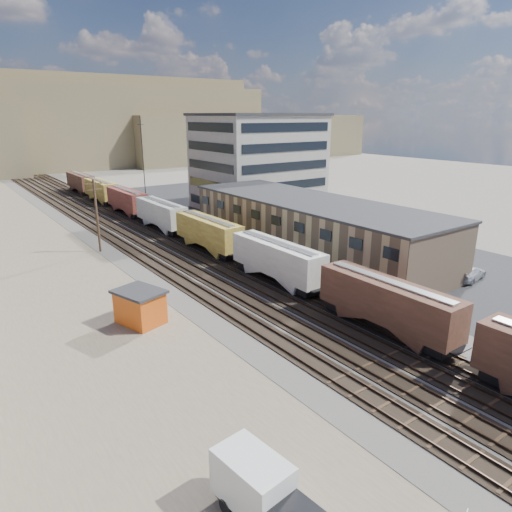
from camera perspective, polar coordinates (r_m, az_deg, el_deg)
ground at (r=37.67m, az=15.74°, el=-12.25°), size 300.00×300.00×0.00m
ballast_bed at (r=76.68m, az=-14.65°, el=3.02°), size 18.00×200.00×0.06m
dirt_yard at (r=62.65m, az=-28.29°, el=-1.70°), size 24.00×180.00×0.03m
asphalt_lot at (r=75.29m, az=5.54°, el=3.24°), size 26.00×120.00×0.04m
rail_tracks at (r=76.47m, az=-15.03°, el=3.01°), size 11.40×200.00×0.24m
freight_train at (r=69.55m, az=-9.15°, el=4.28°), size 3.00×119.74×4.46m
warehouse at (r=62.66m, az=6.84°, el=3.75°), size 12.40×40.40×7.25m
office_tower at (r=92.80m, az=0.23°, el=11.75°), size 22.60×18.60×18.45m
utility_pole_north at (r=65.48m, az=-19.29°, el=4.97°), size 2.20×0.32×10.00m
radio_mast at (r=86.49m, az=-13.87°, el=10.77°), size 1.20×0.16×18.00m
hills_north at (r=189.48m, az=-28.75°, el=13.98°), size 265.00×80.00×32.00m
box_truck at (r=23.50m, az=0.87°, el=-27.61°), size 2.75×5.96×3.07m
maintenance_shed at (r=42.63m, az=-14.29°, el=-6.12°), size 4.45×5.10×3.17m
parked_car_silver at (r=57.57m, az=25.13°, el=-1.99°), size 5.71×3.03×1.58m
parked_car_blue at (r=90.89m, az=-1.41°, el=6.22°), size 4.05×6.02×1.53m
parked_car_far at (r=90.39m, az=6.03°, el=6.06°), size 3.41×4.76×1.51m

